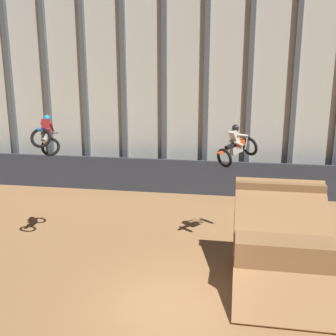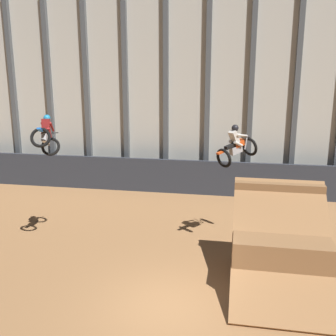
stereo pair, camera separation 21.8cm
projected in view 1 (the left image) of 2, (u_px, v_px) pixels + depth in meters
The scene contains 6 objects.
ground_plane at pixel (170, 308), 11.27m from camera, with size 60.00×60.00×0.00m, color #996B42.
arena_back_wall at pixel (206, 92), 21.71m from camera, with size 32.00×0.40×11.13m.
lower_barrier at pixel (203, 178), 21.62m from camera, with size 31.36×0.20×1.91m.
dirt_ramp at pixel (280, 247), 12.71m from camera, with size 2.94×4.13×3.14m.
rider_bike_left_air at pixel (46, 136), 14.53m from camera, with size 1.09×1.80×1.66m.
rider_bike_right_air at pixel (237, 146), 14.65m from camera, with size 1.64×1.69×1.58m.
Camera 1 is at (1.61, -9.87, 6.57)m, focal length 42.00 mm.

